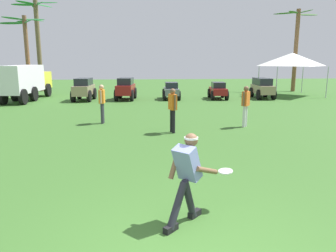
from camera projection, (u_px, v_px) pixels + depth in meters
name	position (u px, v px, depth m)	size (l,w,h in m)	color
frisbee_thrower	(187.00, 174.00, 5.05)	(0.95, 0.72, 1.42)	#23232D
frisbee_in_flight	(226.00, 171.00, 5.59)	(0.35, 0.35, 0.05)	white
teammate_near_sideline	(102.00, 100.00, 13.09)	(0.22, 0.50, 1.56)	#33333D
teammate_midfield	(246.00, 103.00, 12.38)	(0.37, 0.43, 1.56)	silver
teammate_deep	(173.00, 106.00, 11.39)	(0.30, 0.49, 1.56)	black
parked_car_slot_a	(84.00, 89.00, 20.61)	(1.28, 2.40, 1.40)	#998466
parked_car_slot_b	(126.00, 88.00, 21.03)	(1.37, 2.43, 1.40)	maroon
parked_car_slot_c	(171.00, 90.00, 21.36)	(1.12, 2.22, 1.10)	slate
parked_car_slot_d	(218.00, 90.00, 21.51)	(1.21, 2.25, 1.10)	maroon
parked_car_slot_e	(262.00, 87.00, 21.82)	(1.24, 2.44, 1.34)	#998466
box_truck	(27.00, 81.00, 20.72)	(1.62, 5.95, 2.20)	yellow
palm_tree_far_left	(38.00, 39.00, 26.08)	(3.58, 3.22, 7.17)	brown
palm_tree_left_of_centre	(26.00, 46.00, 23.09)	(3.42, 3.12, 5.56)	brown
palm_tree_right_of_centre	(296.00, 44.00, 26.04)	(3.21, 3.45, 6.43)	brown
event_tent	(292.00, 59.00, 23.24)	(3.67, 3.67, 3.02)	#B2B5BA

